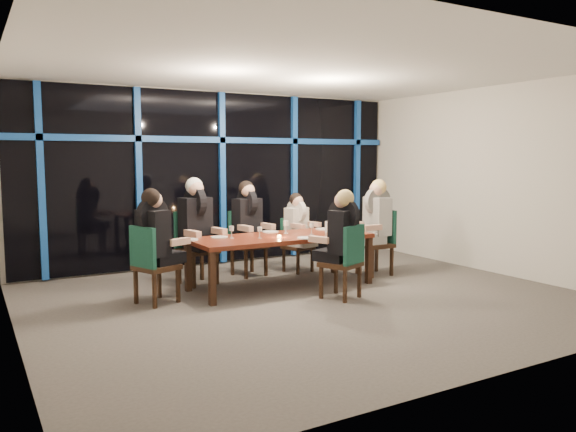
{
  "coord_description": "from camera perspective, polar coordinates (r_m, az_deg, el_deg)",
  "views": [
    {
      "loc": [
        -3.88,
        -6.12,
        1.87
      ],
      "look_at": [
        0.0,
        0.6,
        1.05
      ],
      "focal_mm": 35.0,
      "sensor_mm": 36.0,
      "label": 1
    }
  ],
  "objects": [
    {
      "name": "room",
      "position": [
        7.25,
        2.39,
        7.25
      ],
      "size": [
        7.04,
        7.0,
        3.02
      ],
      "color": "#5F5853",
      "rests_on": "ground"
    },
    {
      "name": "window_wall",
      "position": [
        9.86,
        -6.75,
        4.13
      ],
      "size": [
        6.86,
        0.43,
        2.94
      ],
      "color": "black",
      "rests_on": "ground"
    },
    {
      "name": "dining_table",
      "position": [
        8.02,
        -0.71,
        -2.49
      ],
      "size": [
        2.6,
        1.0,
        0.75
      ],
      "color": "maroon",
      "rests_on": "ground"
    },
    {
      "name": "chair_far_left",
      "position": [
        8.42,
        -9.53,
        -2.74
      ],
      "size": [
        0.59,
        0.59,
        1.07
      ],
      "rotation": [
        0.0,
        0.0,
        0.21
      ],
      "color": "#311C10",
      "rests_on": "ground"
    },
    {
      "name": "chair_far_mid",
      "position": [
        8.93,
        -4.33,
        -2.36
      ],
      "size": [
        0.54,
        0.54,
        1.02
      ],
      "rotation": [
        0.0,
        0.0,
        0.16
      ],
      "color": "#311C10",
      "rests_on": "ground"
    },
    {
      "name": "chair_far_right",
      "position": [
        9.19,
        0.68,
        -2.6
      ],
      "size": [
        0.49,
        0.49,
        0.88
      ],
      "rotation": [
        0.0,
        0.0,
        0.23
      ],
      "color": "#311C10",
      "rests_on": "ground"
    },
    {
      "name": "chair_end_left",
      "position": [
        7.31,
        -13.78,
        -4.44
      ],
      "size": [
        0.61,
        0.61,
        1.01
      ],
      "rotation": [
        0.0,
        0.0,
        1.95
      ],
      "color": "#311C10",
      "rests_on": "ground"
    },
    {
      "name": "chair_end_right",
      "position": [
        9.05,
        9.26,
        -2.26
      ],
      "size": [
        0.49,
        0.49,
        1.03
      ],
      "rotation": [
        0.0,
        0.0,
        4.7
      ],
      "color": "#311C10",
      "rests_on": "ground"
    },
    {
      "name": "chair_near_mid",
      "position": [
        7.41,
        5.94,
        -4.25
      ],
      "size": [
        0.6,
        0.6,
        0.99
      ],
      "rotation": [
        0.0,
        0.0,
        3.54
      ],
      "color": "#311C10",
      "rests_on": "ground"
    },
    {
      "name": "diner_far_left",
      "position": [
        8.29,
        -9.24,
        0.07
      ],
      "size": [
        0.59,
        0.71,
        1.04
      ],
      "rotation": [
        0.0,
        0.0,
        0.21
      ],
      "color": "black",
      "rests_on": "ground"
    },
    {
      "name": "diner_far_mid",
      "position": [
        8.81,
        -4.03,
        0.18
      ],
      "size": [
        0.55,
        0.67,
        1.0
      ],
      "rotation": [
        0.0,
        0.0,
        0.16
      ],
      "color": "black",
      "rests_on": "ground"
    },
    {
      "name": "diner_far_right",
      "position": [
        9.09,
        1.01,
        -0.47
      ],
      "size": [
        0.5,
        0.59,
        0.86
      ],
      "rotation": [
        0.0,
        0.0,
        0.23
      ],
      "color": "beige",
      "rests_on": "ground"
    },
    {
      "name": "diner_end_left",
      "position": [
        7.3,
        -13.33,
        -1.27
      ],
      "size": [
        0.69,
        0.62,
        0.98
      ],
      "rotation": [
        0.0,
        0.0,
        1.95
      ],
      "color": "black",
      "rests_on": "ground"
    },
    {
      "name": "diner_end_right",
      "position": [
        8.95,
        8.86,
        0.29
      ],
      "size": [
        0.64,
        0.52,
        1.01
      ],
      "rotation": [
        0.0,
        0.0,
        4.7
      ],
      "color": "black",
      "rests_on": "ground"
    },
    {
      "name": "diner_near_mid",
      "position": [
        7.4,
        5.42,
        -1.2
      ],
      "size": [
        0.61,
        0.68,
        0.96
      ],
      "rotation": [
        0.0,
        0.0,
        3.54
      ],
      "color": "black",
      "rests_on": "ground"
    },
    {
      "name": "plate_far_left",
      "position": [
        7.86,
        -6.99,
        -2.15
      ],
      "size": [
        0.24,
        0.24,
        0.01
      ],
      "primitive_type": "cylinder",
      "color": "white",
      "rests_on": "dining_table"
    },
    {
      "name": "plate_far_mid",
      "position": [
        8.38,
        -1.82,
        -1.6
      ],
      "size": [
        0.24,
        0.24,
        0.01
      ],
      "primitive_type": "cylinder",
      "color": "white",
      "rests_on": "dining_table"
    },
    {
      "name": "plate_far_right",
      "position": [
        8.71,
        3.6,
        -1.32
      ],
      "size": [
        0.24,
        0.24,
        0.01
      ],
      "primitive_type": "cylinder",
      "color": "white",
      "rests_on": "dining_table"
    },
    {
      "name": "plate_end_left",
      "position": [
        7.69,
        -9.91,
        -2.38
      ],
      "size": [
        0.24,
        0.24,
        0.01
      ],
      "primitive_type": "cylinder",
      "color": "white",
      "rests_on": "dining_table"
    },
    {
      "name": "plate_end_right",
      "position": [
        8.64,
        5.89,
        -1.4
      ],
      "size": [
        0.24,
        0.24,
        0.01
      ],
      "primitive_type": "cylinder",
      "color": "white",
      "rests_on": "dining_table"
    },
    {
      "name": "plate_near_mid",
      "position": [
        7.73,
        1.85,
        -2.24
      ],
      "size": [
        0.24,
        0.24,
        0.01
      ],
      "primitive_type": "cylinder",
      "color": "white",
      "rests_on": "dining_table"
    },
    {
      "name": "wine_bottle",
      "position": [
        8.48,
        6.48,
        -0.8
      ],
      "size": [
        0.07,
        0.07,
        0.3
      ],
      "rotation": [
        0.0,
        0.0,
        0.33
      ],
      "color": "black",
      "rests_on": "dining_table"
    },
    {
      "name": "water_pitcher",
      "position": [
        8.16,
        4.14,
        -1.2
      ],
      "size": [
        0.12,
        0.1,
        0.19
      ],
      "rotation": [
        0.0,
        0.0,
        -0.17
      ],
      "color": "silver",
      "rests_on": "dining_table"
    },
    {
      "name": "tea_light",
      "position": [
        7.82,
        -0.9,
        -2.08
      ],
      "size": [
        0.06,
        0.06,
        0.03
      ],
      "primitive_type": "cylinder",
      "color": "#F5A749",
      "rests_on": "dining_table"
    },
    {
      "name": "wine_glass_a",
      "position": [
        7.76,
        -2.9,
        -1.43
      ],
      "size": [
        0.06,
        0.06,
        0.16
      ],
      "color": "silver",
      "rests_on": "dining_table"
    },
    {
      "name": "wine_glass_b",
      "position": [
        8.23,
        -0.22,
        -0.81
      ],
      "size": [
        0.07,
        0.07,
        0.19
      ],
      "color": "silver",
      "rests_on": "dining_table"
    },
    {
      "name": "wine_glass_c",
      "position": [
        8.14,
        2.42,
        -1.04
      ],
      "size": [
        0.06,
        0.06,
        0.16
      ],
      "color": "silver",
      "rests_on": "dining_table"
    },
    {
      "name": "wine_glass_d",
      "position": [
        7.78,
        -5.76,
        -1.35
      ],
      "size": [
        0.07,
        0.07,
        0.17
      ],
      "color": "white",
      "rests_on": "dining_table"
    },
    {
      "name": "wine_glass_e",
      "position": [
        8.59,
        4.84,
        -0.62
      ],
      "size": [
        0.07,
        0.07,
        0.18
      ],
      "color": "white",
      "rests_on": "dining_table"
    }
  ]
}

